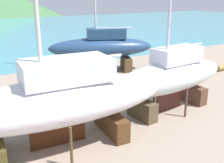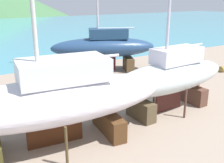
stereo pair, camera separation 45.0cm
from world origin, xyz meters
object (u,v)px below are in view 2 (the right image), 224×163
(barrel_tipped_left, at_px, (200,62))
(barrel_blue_faded, at_px, (196,81))
(sailboat_far_slipway, at_px, (104,47))
(sailboat_mid_port, at_px, (54,99))
(barrel_tipped_center, at_px, (224,69))
(sailboat_large_starboard, at_px, (171,76))
(worker, at_px, (170,63))

(barrel_tipped_left, bearing_deg, barrel_blue_faded, -140.07)
(sailboat_far_slipway, relative_size, barrel_blue_faded, 18.70)
(sailboat_mid_port, xyz_separation_m, barrel_tipped_center, (17.31, 4.43, -1.98))
(sailboat_large_starboard, xyz_separation_m, sailboat_mid_port, (-7.16, -0.39, 0.12))
(sailboat_far_slipway, relative_size, worker, 9.19)
(worker, xyz_separation_m, barrel_tipped_center, (4.36, -2.34, -0.60))
(sailboat_large_starboard, xyz_separation_m, barrel_tipped_left, (9.94, 6.65, -1.79))
(sailboat_far_slipway, xyz_separation_m, barrel_tipped_center, (9.37, -5.62, -1.96))
(barrel_tipped_left, bearing_deg, barrel_tipped_center, -85.23)
(sailboat_far_slipway, height_order, barrel_tipped_center, sailboat_far_slipway)
(sailboat_mid_port, bearing_deg, sailboat_far_slipway, -123.49)
(sailboat_large_starboard, distance_m, barrel_blue_faded, 5.64)
(sailboat_far_slipway, distance_m, barrel_tipped_center, 11.10)
(barrel_blue_faded, bearing_deg, worker, 76.29)
(sailboat_far_slipway, distance_m, worker, 6.14)
(sailboat_large_starboard, distance_m, barrel_tipped_center, 11.09)
(sailboat_mid_port, distance_m, barrel_tipped_center, 17.98)
(worker, bearing_deg, sailboat_mid_port, 108.05)
(worker, xyz_separation_m, barrel_blue_faded, (-0.98, -4.02, -0.46))
(sailboat_large_starboard, bearing_deg, sailboat_mid_port, -0.43)
(barrel_blue_faded, xyz_separation_m, barrel_tipped_center, (5.34, 1.68, -0.14))
(sailboat_large_starboard, bearing_deg, barrel_tipped_center, -161.88)
(barrel_blue_faded, height_order, barrel_tipped_center, barrel_blue_faded)
(sailboat_far_slipway, xyz_separation_m, sailboat_mid_port, (-7.95, -10.05, 0.01))
(sailboat_mid_port, xyz_separation_m, barrel_tipped_left, (17.10, 7.04, -1.92))
(sailboat_large_starboard, distance_m, worker, 8.71)
(barrel_blue_faded, distance_m, barrel_tipped_center, 5.60)
(sailboat_mid_port, bearing_deg, barrel_blue_faded, -162.22)
(barrel_tipped_center, bearing_deg, worker, 151.78)
(barrel_tipped_center, bearing_deg, sailboat_large_starboard, -158.32)
(sailboat_far_slipway, height_order, sailboat_mid_port, sailboat_mid_port)
(sailboat_mid_port, height_order, barrel_tipped_left, sailboat_mid_port)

